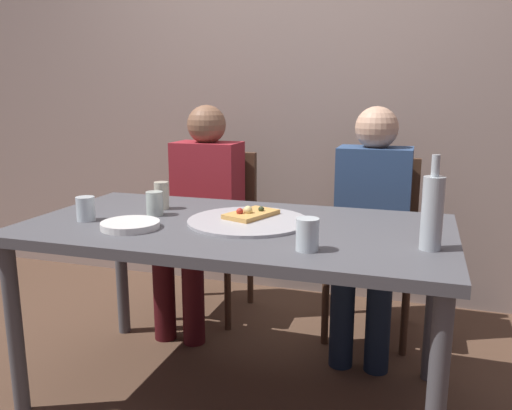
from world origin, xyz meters
The scene contains 15 objects.
ground_plane centered at (0.00, 0.00, 0.00)m, with size 8.00×8.00×0.00m, color #513828.
back_wall centered at (0.00, 1.28, 1.30)m, with size 6.00×0.10×2.60m, color gray.
dining_table centered at (0.00, 0.00, 0.66)m, with size 1.64×0.87×0.73m.
pizza_tray centered at (0.04, 0.04, 0.74)m, with size 0.48×0.48×0.01m, color #ADADB2.
pizza_slice_last centered at (0.03, 0.09, 0.76)m, with size 0.20×0.25×0.05m.
wine_bottle centered at (0.72, -0.12, 0.86)m, with size 0.07×0.07×0.31m.
tumbler_near centered at (-0.40, 0.16, 0.79)m, with size 0.06×0.06×0.12m, color beige.
tumbler_far centered at (0.34, -0.25, 0.79)m, with size 0.08×0.08×0.11m, color silver.
wine_glass centered at (-0.59, -0.12, 0.78)m, with size 0.07×0.07×0.10m, color silver.
short_glass centered at (-0.37, 0.04, 0.78)m, with size 0.07×0.07×0.10m, color #B7C6BC.
plate_stack centered at (-0.36, -0.18, 0.75)m, with size 0.22×0.22×0.03m, color white.
chair_left centered at (-0.44, 0.83, 0.51)m, with size 0.44×0.44×0.90m.
chair_right centered at (0.46, 0.83, 0.51)m, with size 0.44×0.44×0.90m.
guest_in_sweater centered at (-0.44, 0.68, 0.64)m, with size 0.36×0.56×1.17m.
guest_in_beanie centered at (0.46, 0.68, 0.64)m, with size 0.36×0.56×1.17m.
Camera 1 is at (0.67, -1.84, 1.23)m, focal length 36.57 mm.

